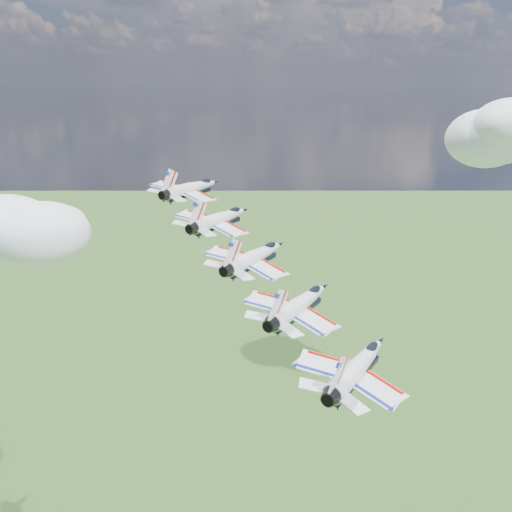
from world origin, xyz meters
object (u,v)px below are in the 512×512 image
(jet_2, at_px, (256,256))
(jet_3, at_px, (301,304))
(jet_4, at_px, (359,366))
(jet_1, at_px, (221,218))
(jet_0, at_px, (192,188))

(jet_2, distance_m, jet_3, 12.69)
(jet_4, bearing_deg, jet_1, 148.29)
(jet_1, height_order, jet_3, jet_1)
(jet_2, height_order, jet_4, jet_2)
(jet_1, height_order, jet_2, jet_1)
(jet_1, relative_size, jet_2, 1.00)
(jet_1, xyz_separation_m, jet_4, (24.99, -27.27, -9.02))
(jet_2, xyz_separation_m, jet_4, (16.66, -18.18, -6.01))
(jet_0, relative_size, jet_1, 1.00)
(jet_3, height_order, jet_4, jet_3)
(jet_2, xyz_separation_m, jet_3, (8.33, -9.09, -3.01))
(jet_4, bearing_deg, jet_3, 148.29)
(jet_0, distance_m, jet_3, 38.07)
(jet_3, xyz_separation_m, jet_4, (8.33, -9.09, -3.01))
(jet_0, distance_m, jet_1, 12.69)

